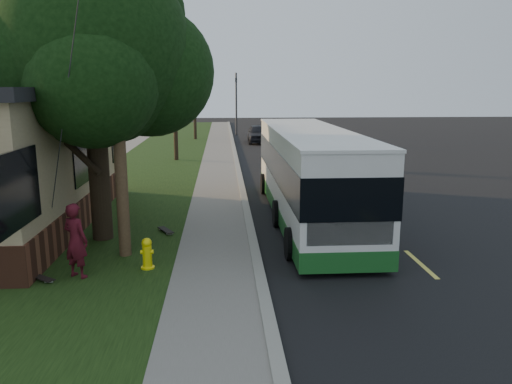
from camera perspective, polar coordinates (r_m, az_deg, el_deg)
ground at (r=12.07m, az=0.20°, el=-8.71°), size 120.00×120.00×0.00m
road at (r=22.22m, az=8.68°, el=0.75°), size 8.00×80.00×0.01m
curb at (r=21.70m, az=-1.68°, el=0.76°), size 0.25×80.00×0.12m
sidewalk at (r=21.69m, az=-4.32°, el=0.67°), size 2.00×80.00×0.08m
grass_verge at (r=22.00m, az=-13.48°, el=0.52°), size 5.00×80.00×0.07m
fire_hydrant at (r=12.04m, az=-12.34°, el=-6.87°), size 0.32×0.32×0.74m
utility_pole at (r=12.52m, az=-15.82°, el=13.21°), size 2.86×3.21×9.07m
leafy_tree at (r=14.35m, az=-18.07°, el=15.00°), size 6.30×6.00×7.80m
bare_tree_near at (r=29.47m, az=-9.20°, el=7.67°), size 1.38×1.21×4.31m
bare_tree_far at (r=41.39m, az=-7.00°, el=8.70°), size 1.38×1.21×4.03m
traffic_signal at (r=45.30m, az=-2.27°, el=10.52°), size 0.18×0.22×5.50m
transit_bus at (r=16.25m, az=6.08°, el=2.32°), size 2.49×10.82×2.93m
skateboarder at (r=11.79m, az=-19.91°, el=-5.24°), size 0.74×0.65×1.70m
skateboard_main at (r=14.93m, az=-10.27°, el=-4.32°), size 0.57×0.82×0.08m
skateboard_spare at (r=12.13m, az=-23.35°, el=-9.00°), size 0.73×0.60×0.07m
distant_car at (r=39.06m, az=0.30°, el=6.70°), size 1.75×4.20×1.42m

